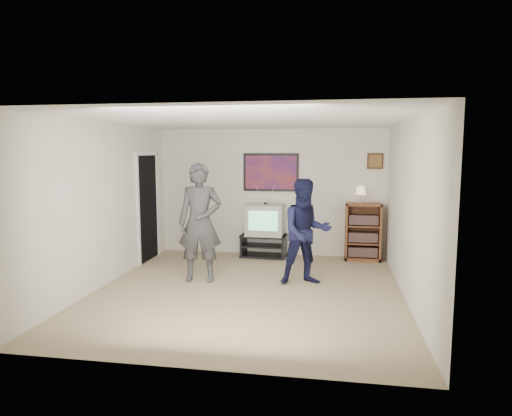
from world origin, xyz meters
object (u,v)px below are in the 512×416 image
(crt_television, at_px, (265,220))
(bookshelf, at_px, (363,232))
(person_tall, at_px, (200,222))
(person_short, at_px, (306,232))
(media_stand, at_px, (264,246))

(crt_television, relative_size, bookshelf, 0.65)
(person_tall, bearing_deg, person_short, -3.74)
(person_tall, height_order, person_short, person_tall)
(crt_television, xyz_separation_m, bookshelf, (1.87, 0.05, -0.20))
(crt_television, xyz_separation_m, person_short, (0.89, -1.71, 0.08))
(media_stand, bearing_deg, person_tall, -109.74)
(person_short, bearing_deg, crt_television, 100.08)
(person_tall, bearing_deg, media_stand, 60.11)
(crt_television, bearing_deg, person_tall, -112.35)
(person_tall, distance_m, person_short, 1.67)
(media_stand, distance_m, person_tall, 2.10)
(bookshelf, xyz_separation_m, person_tall, (-2.65, -1.87, 0.40))
(crt_television, distance_m, person_short, 1.93)
(crt_television, distance_m, person_tall, 1.99)
(media_stand, height_order, crt_television, crt_television)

